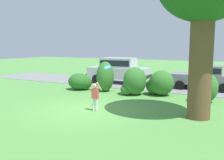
# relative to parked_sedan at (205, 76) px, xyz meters

# --- Properties ---
(ground_plane) EXTENTS (80.00, 80.00, 0.00)m
(ground_plane) POSITION_rel_parked_sedan_xyz_m (-3.87, -8.08, -0.85)
(ground_plane) COLOR #518E42
(driveway_strip) EXTENTS (28.00, 4.40, 0.02)m
(driveway_strip) POSITION_rel_parked_sedan_xyz_m (-3.87, -0.28, -0.84)
(driveway_strip) COLOR slate
(driveway_strip) RESTS_ON ground
(shrub_near_tree) EXTENTS (1.54, 1.30, 1.05)m
(shrub_near_tree) POSITION_rel_parked_sedan_xyz_m (-7.01, -3.97, -0.34)
(shrub_near_tree) COLOR #286023
(shrub_near_tree) RESTS_ON ground
(shrub_centre_left) EXTENTS (1.06, 1.17, 1.85)m
(shrub_centre_left) POSITION_rel_parked_sedan_xyz_m (-5.32, -3.73, 0.08)
(shrub_centre_left) COLOR #33702B
(shrub_centre_left) RESTS_ON ground
(shrub_centre) EXTENTS (1.39, 1.42, 1.63)m
(shrub_centre) POSITION_rel_parked_sedan_xyz_m (-3.30, -3.92, -0.08)
(shrub_centre) COLOR #33702B
(shrub_centre) RESTS_ON ground
(shrub_centre_right) EXTENTS (1.64, 1.39, 1.44)m
(shrub_centre_right) POSITION_rel_parked_sedan_xyz_m (-1.98, -3.27, -0.19)
(shrub_centre_right) COLOR #33702B
(shrub_centre_right) RESTS_ON ground
(shrub_far_end) EXTENTS (1.12, 1.15, 1.50)m
(shrub_far_end) POSITION_rel_parked_sedan_xyz_m (0.64, -3.94, -0.10)
(shrub_far_end) COLOR #33702B
(shrub_far_end) RESTS_ON ground
(parked_sedan) EXTENTS (4.45, 2.19, 1.56)m
(parked_sedan) POSITION_rel_parked_sedan_xyz_m (0.00, 0.00, 0.00)
(parked_sedan) COLOR gray
(parked_sedan) RESTS_ON ground
(parked_suv) EXTENTS (4.81, 2.34, 1.92)m
(parked_suv) POSITION_rel_parked_sedan_xyz_m (-6.16, -0.26, 0.23)
(parked_suv) COLOR silver
(parked_suv) RESTS_ON ground
(child_thrower) EXTENTS (0.45, 0.28, 1.29)m
(child_thrower) POSITION_rel_parked_sedan_xyz_m (-3.35, -8.01, -0.13)
(child_thrower) COLOR white
(child_thrower) RESTS_ON ground
(frisbee) EXTENTS (0.28, 0.26, 0.16)m
(frisbee) POSITION_rel_parked_sedan_xyz_m (-3.10, -7.37, 1.02)
(frisbee) COLOR #337FDB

